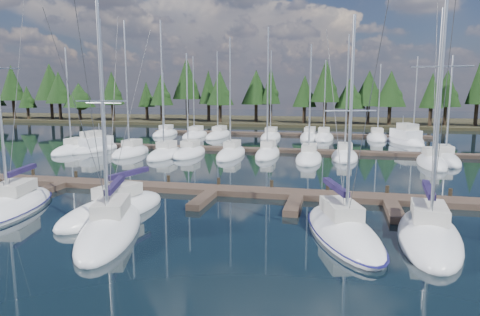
% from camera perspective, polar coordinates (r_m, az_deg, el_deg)
% --- Properties ---
extents(ground, '(260.00, 260.00, 0.00)m').
position_cam_1_polar(ground, '(42.62, 1.15, -0.95)').
color(ground, black).
rests_on(ground, ground).
extents(far_shore, '(220.00, 30.00, 0.60)m').
position_cam_1_polar(far_shore, '(101.72, 8.08, 4.87)').
color(far_shore, '#2F2B1A').
rests_on(far_shore, ground).
extents(main_dock, '(44.00, 6.13, 0.90)m').
position_cam_1_polar(main_dock, '(30.56, -3.69, -4.53)').
color(main_dock, '#49382D').
rests_on(main_dock, ground).
extents(back_docks, '(50.00, 21.80, 0.40)m').
position_cam_1_polar(back_docks, '(61.71, 4.86, 2.27)').
color(back_docks, '#49382D').
rests_on(back_docks, ground).
extents(front_sailboat_1, '(5.22, 9.47, 15.61)m').
position_cam_1_polar(front_sailboat_1, '(30.09, -28.09, -5.63)').
color(front_sailboat_1, white).
rests_on(front_sailboat_1, ground).
extents(front_sailboat_2, '(4.78, 8.93, 12.04)m').
position_cam_1_polar(front_sailboat_2, '(26.84, -16.45, -6.63)').
color(front_sailboat_2, white).
rests_on(front_sailboat_2, ground).
extents(front_sailboat_3, '(5.41, 9.66, 12.40)m').
position_cam_1_polar(front_sailboat_3, '(23.37, -16.87, -8.96)').
color(front_sailboat_3, white).
rests_on(front_sailboat_3, ground).
extents(front_sailboat_4, '(5.46, 9.53, 11.58)m').
position_cam_1_polar(front_sailboat_4, '(22.59, 13.55, -9.47)').
color(front_sailboat_4, white).
rests_on(front_sailboat_4, ground).
extents(front_sailboat_5, '(3.77, 9.19, 15.26)m').
position_cam_1_polar(front_sailboat_5, '(23.36, 23.86, -9.32)').
color(front_sailboat_5, white).
rests_on(front_sailboat_5, ground).
extents(back_sailboat_rows, '(44.62, 32.08, 15.82)m').
position_cam_1_polar(back_sailboat_rows, '(57.65, 4.14, 1.87)').
color(back_sailboat_rows, white).
rests_on(back_sailboat_rows, ground).
extents(motor_yacht_left, '(3.96, 8.41, 4.03)m').
position_cam_1_polar(motor_yacht_left, '(56.02, -18.73, 1.41)').
color(motor_yacht_left, white).
rests_on(motor_yacht_left, ground).
extents(motor_yacht_right, '(5.88, 9.82, 4.66)m').
position_cam_1_polar(motor_yacht_right, '(64.91, 21.16, 2.30)').
color(motor_yacht_right, white).
rests_on(motor_yacht_right, ground).
extents(tree_line, '(184.05, 11.74, 14.42)m').
position_cam_1_polar(tree_line, '(92.10, 5.75, 9.03)').
color(tree_line, black).
rests_on(tree_line, far_shore).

